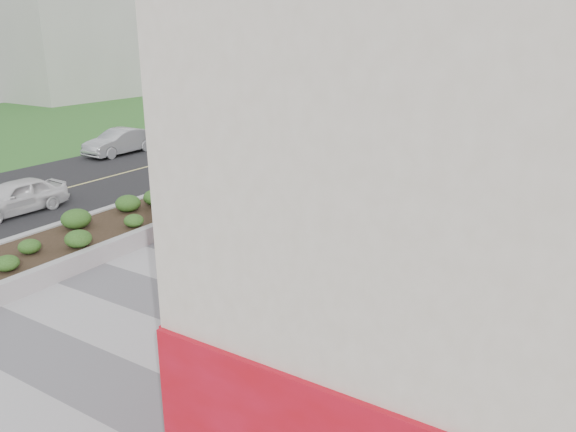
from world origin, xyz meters
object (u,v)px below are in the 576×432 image
object	(u,v)px
skateboarder	(299,232)
traffic_signal_near	(286,106)
traffic_signal_far	(151,96)
planter	(172,204)
car_dark	(250,132)
car_silver	(120,142)
car_white	(16,197)

from	to	relation	value
skateboarder	traffic_signal_near	bearing A→B (deg)	148.03
traffic_signal_far	skateboarder	world-z (taller)	traffic_signal_far
planter	car_dark	bearing A→B (deg)	114.09
skateboarder	car_silver	bearing A→B (deg)	179.10
planter	skateboarder	size ratio (longest dim) A/B	12.34
traffic_signal_near	skateboarder	distance (m)	13.84
traffic_signal_far	skateboarder	distance (m)	20.17
skateboarder	car_white	size ratio (longest dim) A/B	0.39
car_dark	car_silver	bearing A→B (deg)	-105.28
traffic_signal_near	car_white	world-z (taller)	traffic_signal_near
car_dark	traffic_signal_far	bearing A→B (deg)	-132.31
planter	skateboarder	bearing A→B (deg)	-7.98
traffic_signal_near	traffic_signal_far	world-z (taller)	same
traffic_signal_near	car_white	bearing A→B (deg)	-103.89
skateboarder	car_dark	xyz separation A→B (m)	(-11.73, 13.74, -0.07)
traffic_signal_far	car_silver	size ratio (longest dim) A/B	1.01
planter	car_white	bearing A→B (deg)	-150.33
traffic_signal_far	skateboarder	xyz separation A→B (m)	(16.89, -10.83, -2.02)
car_silver	car_dark	world-z (taller)	car_silver
car_white	planter	bearing A→B (deg)	32.52
traffic_signal_near	skateboarder	world-z (taller)	traffic_signal_near
traffic_signal_near	planter	bearing A→B (deg)	-80.65
planter	car_silver	distance (m)	11.95
skateboarder	car_silver	world-z (taller)	skateboarder
planter	car_silver	size ratio (longest dim) A/B	4.31
car_dark	skateboarder	bearing A→B (deg)	-31.18
traffic_signal_near	car_dark	xyz separation A→B (m)	(-4.04, 2.40, -2.09)
traffic_signal_near	car_dark	world-z (taller)	traffic_signal_near
planter	car_dark	distance (m)	14.14
planter	skateboarder	world-z (taller)	skateboarder
traffic_signal_far	car_silver	distance (m)	4.14
traffic_signal_near	skateboarder	bearing A→B (deg)	-55.86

